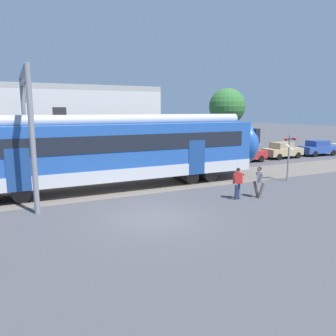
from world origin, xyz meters
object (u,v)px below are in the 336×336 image
Objects in this scene: pedestrian_red at (238,181)px; pedestrian_grey at (259,180)px; parked_car_red at (244,153)px; parked_car_tan at (282,150)px; parked_car_blue at (318,148)px; crossing_signal at (289,151)px.

pedestrian_red is 1.00× the size of pedestrian_grey.
parked_car_red and parked_car_tan have the same top height.
pedestrian_grey is 0.41× the size of parked_car_tan.
pedestrian_red is at bearing -150.95° from parked_car_blue.
parked_car_tan is 1.35× the size of crossing_signal.
pedestrian_red reaches higher than parked_car_tan.
parked_car_blue is 14.42m from crossing_signal.
pedestrian_grey is at bearing -139.16° from parked_car_tan.
pedestrian_red and pedestrian_grey have the same top height.
parked_car_tan is at bearing 40.84° from pedestrian_grey.
pedestrian_red is 16.50m from parked_car_tan.
pedestrian_red is 12.80m from parked_car_red.
parked_car_blue is at bearing 0.88° from parked_car_red.
parked_car_tan and parked_car_blue have the same top height.
pedestrian_red is at bearing -130.34° from parked_car_red.
pedestrian_grey reaches higher than parked_car_red.
parked_car_red is at bearing 71.37° from crossing_signal.
parked_car_red and parked_car_blue have the same top height.
pedestrian_grey is 0.41× the size of parked_car_red.
pedestrian_grey is 15.72m from parked_car_tan.
crossing_signal reaches higher than pedestrian_red.
parked_car_red is at bearing -176.59° from parked_car_tan.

